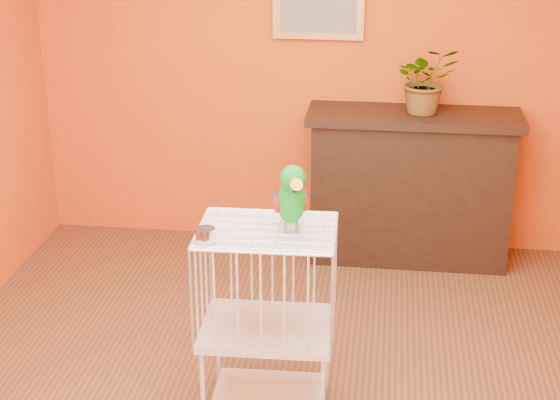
# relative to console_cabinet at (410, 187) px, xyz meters

# --- Properties ---
(room_shell) EXTENTS (4.50, 4.50, 4.50)m
(room_shell) POSITION_rel_console_cabinet_xyz_m (-0.67, -2.00, 1.05)
(room_shell) COLOR #D74714
(room_shell) RESTS_ON ground
(console_cabinet) EXTENTS (1.43, 0.52, 1.06)m
(console_cabinet) POSITION_rel_console_cabinet_xyz_m (0.00, 0.00, 0.00)
(console_cabinet) COLOR black
(console_cabinet) RESTS_ON ground
(potted_plant) EXTENTS (0.49, 0.53, 0.35)m
(potted_plant) POSITION_rel_console_cabinet_xyz_m (0.06, -0.02, 0.71)
(potted_plant) COLOR #26722D
(potted_plant) RESTS_ON console_cabinet
(framed_picture) EXTENTS (0.62, 0.04, 0.50)m
(framed_picture) POSITION_rel_console_cabinet_xyz_m (-0.67, 0.22, 1.22)
(framed_picture) COLOR gold
(framed_picture) RESTS_ON room_shell
(birdcage) EXTENTS (0.66, 0.52, 1.00)m
(birdcage) POSITION_rel_console_cabinet_xyz_m (-0.72, -1.93, -0.01)
(birdcage) COLOR silver
(birdcage) RESTS_ON ground
(feed_cup) EXTENTS (0.09, 0.09, 0.06)m
(feed_cup) POSITION_rel_console_cabinet_xyz_m (-0.97, -2.11, 0.50)
(feed_cup) COLOR silver
(feed_cup) RESTS_ON birdcage
(parrot) EXTENTS (0.19, 0.31, 0.35)m
(parrot) POSITION_rel_console_cabinet_xyz_m (-0.60, -1.94, 0.64)
(parrot) COLOR #59544C
(parrot) RESTS_ON birdcage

